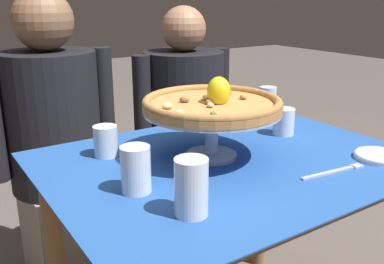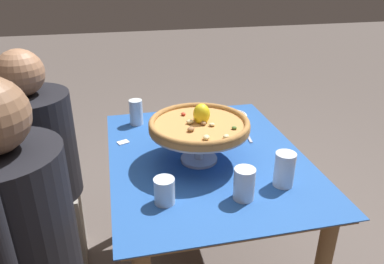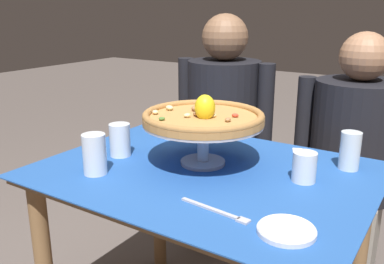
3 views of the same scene
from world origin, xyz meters
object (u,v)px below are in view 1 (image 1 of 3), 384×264
Objects in this scene: pizza at (212,103)px; side_plate at (379,156)px; water_glass_back_right at (267,105)px; sugar_packet at (214,121)px; diner_left at (56,150)px; diner_right at (184,129)px; water_glass_side_right at (284,123)px; dinner_fork at (336,171)px; water_glass_back_left at (106,143)px; water_glass_front_left at (191,190)px; pizza_stand at (212,121)px; water_glass_side_left at (136,172)px.

pizza reaches higher than side_plate.
water_glass_back_right is 2.55× the size of sugar_packet.
sugar_packet is 0.04× the size of diner_left.
diner_right is (0.12, 0.40, -0.16)m from sugar_packet.
water_glass_side_right is 0.43× the size of dinner_fork.
sugar_packet is at bearing 158.27° from water_glass_back_right.
water_glass_back_left is at bearing -176.92° from water_glass_back_right.
water_glass_back_right is 0.55m from dinner_fork.
water_glass_back_left is at bearing 166.45° from water_glass_side_right.
diner_right is at bearing 58.30° from water_glass_front_left.
dinner_fork is 0.18× the size of diner_left.
water_glass_back_right is at bearing 87.39° from side_plate.
sugar_packet is at bearing 13.44° from water_glass_back_left.
water_glass_side_left is at bearing -163.03° from pizza_stand.
diner_right is at bearing 82.34° from dinner_fork.
water_glass_front_left reaches higher than side_plate.
pizza_stand is 4.29× the size of water_glass_back_left.
dinner_fork is (0.51, -0.19, -0.05)m from water_glass_side_left.
water_glass_back_left is (-0.26, 0.18, -0.07)m from pizza_stand.
diner_left is at bearing 117.90° from dinner_fork.
pizza_stand is 0.32m from water_glass_side_left.
pizza is 3.20× the size of water_glass_back_right.
side_plate is (0.07, -0.33, -0.03)m from water_glass_side_right.
diner_right is at bearing 88.90° from water_glass_side_right.
water_glass_side_left is 0.65m from water_glass_side_right.
pizza is at bearing -66.43° from pizza_stand.
water_glass_back_right is (0.43, 0.22, -0.06)m from pizza_stand.
water_glass_back_left is 0.74× the size of water_glass_back_right.
water_glass_back_left is 0.80× the size of water_glass_side_left.
water_glass_side_right is 0.08× the size of diner_right.
sugar_packet is at bearing 36.69° from water_glass_side_left.
water_glass_side_left is 2.37× the size of sugar_packet.
side_plate is 1.01m from diner_right.
water_glass_front_left is 0.66m from water_glass_side_right.
side_plate is 0.12× the size of diner_left.
water_glass_back_left is 0.69m from water_glass_back_right.
diner_right reaches higher than water_glass_back_right.
diner_right is at bearing 40.45° from water_glass_back_left.
dinner_fork is at bearing -52.35° from pizza_stand.
diner_left is at bearing 144.87° from sugar_packet.
diner_left is (-0.69, 0.95, -0.13)m from side_plate.
water_glass_front_left is at bearing -87.78° from diner_left.
water_glass_side_right is 0.34m from side_plate.
water_glass_back_left is 1.89× the size of sugar_packet.
side_plate is (0.67, -0.47, -0.03)m from water_glass_back_left.
side_plate is at bearing -15.70° from water_glass_side_left.
side_plate is at bearing -54.01° from diner_left.
pizza_stand is at bearing 127.65° from dinner_fork.
pizza is 0.52m from side_plate.
water_glass_side_right is 0.35m from dinner_fork.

